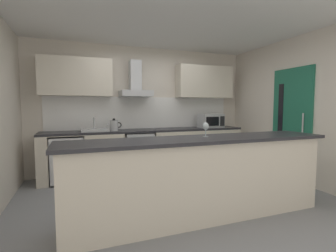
# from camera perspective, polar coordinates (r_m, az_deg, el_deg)

# --- Properties ---
(ground) EXTENTS (5.61, 4.48, 0.02)m
(ground) POSITION_cam_1_polar(r_m,az_deg,el_deg) (3.91, 1.62, -16.05)
(ground) COLOR gray
(ceiling) EXTENTS (5.61, 4.48, 0.02)m
(ceiling) POSITION_cam_1_polar(r_m,az_deg,el_deg) (3.87, 1.72, 23.34)
(ceiling) COLOR white
(wall_back) EXTENTS (5.61, 0.12, 2.60)m
(wall_back) POSITION_cam_1_polar(r_m,az_deg,el_deg) (5.37, -5.64, 3.83)
(wall_back) COLOR silver
(wall_back) RESTS_ON ground
(wall_right) EXTENTS (0.12, 4.48, 2.60)m
(wall_right) POSITION_cam_1_polar(r_m,az_deg,el_deg) (5.05, 27.37, 3.30)
(wall_right) COLOR silver
(wall_right) RESTS_ON ground
(backsplash_tile) EXTENTS (3.91, 0.02, 0.66)m
(backsplash_tile) POSITION_cam_1_polar(r_m,az_deg,el_deg) (5.30, -5.43, 3.06)
(backsplash_tile) COLOR white
(counter_back) EXTENTS (4.05, 0.60, 0.90)m
(counter_back) POSITION_cam_1_polar(r_m,az_deg,el_deg) (5.08, -4.45, -5.84)
(counter_back) COLOR beige
(counter_back) RESTS_ON ground
(counter_island) EXTENTS (3.30, 0.64, 0.99)m
(counter_island) POSITION_cam_1_polar(r_m,az_deg,el_deg) (3.08, 7.63, -11.77)
(counter_island) COLOR beige
(counter_island) RESTS_ON ground
(upper_cabinets) EXTENTS (4.00, 0.32, 0.70)m
(upper_cabinets) POSITION_cam_1_polar(r_m,az_deg,el_deg) (5.17, -5.03, 10.57)
(upper_cabinets) COLOR beige
(side_door) EXTENTS (0.08, 0.85, 2.05)m
(side_door) POSITION_cam_1_polar(r_m,az_deg,el_deg) (5.02, 26.53, 0.21)
(side_door) COLOR #1E664C
(side_door) RESTS_ON ground
(oven) EXTENTS (0.60, 0.62, 0.80)m
(oven) POSITION_cam_1_polar(r_m,az_deg,el_deg) (5.00, -7.02, -5.92)
(oven) COLOR slate
(oven) RESTS_ON ground
(refrigerator) EXTENTS (0.58, 0.60, 0.85)m
(refrigerator) POSITION_cam_1_polar(r_m,az_deg,el_deg) (4.87, -22.19, -6.92)
(refrigerator) COLOR white
(refrigerator) RESTS_ON ground
(microwave) EXTENTS (0.50, 0.38, 0.30)m
(microwave) POSITION_cam_1_polar(r_m,az_deg,el_deg) (5.52, 9.81, 1.20)
(microwave) COLOR #B7BABC
(microwave) RESTS_ON counter_back
(sink) EXTENTS (0.50, 0.40, 0.26)m
(sink) POSITION_cam_1_polar(r_m,az_deg,el_deg) (4.82, -16.53, -0.84)
(sink) COLOR silver
(sink) RESTS_ON counter_back
(kettle) EXTENTS (0.29, 0.15, 0.24)m
(kettle) POSITION_cam_1_polar(r_m,az_deg,el_deg) (4.81, -12.34, 0.15)
(kettle) COLOR #B7BABC
(kettle) RESTS_ON counter_back
(range_hood) EXTENTS (0.62, 0.45, 0.72)m
(range_hood) POSITION_cam_1_polar(r_m,az_deg,el_deg) (5.06, -7.51, 9.29)
(range_hood) COLOR #B7BABC
(wine_glass) EXTENTS (0.08, 0.08, 0.18)m
(wine_glass) POSITION_cam_1_polar(r_m,az_deg,el_deg) (3.09, 8.69, -0.18)
(wine_glass) COLOR silver
(wine_glass) RESTS_ON counter_island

